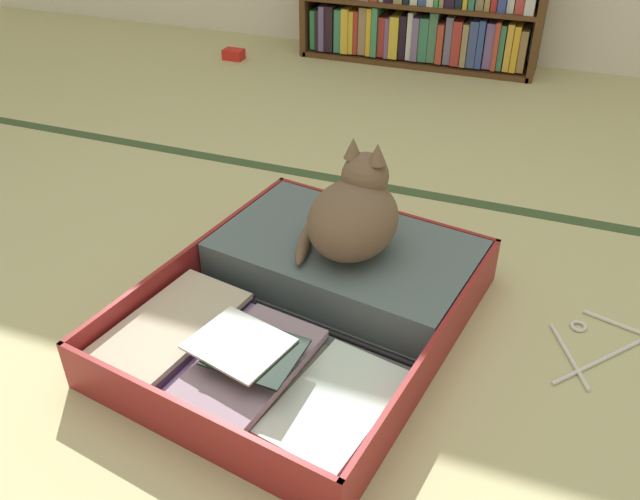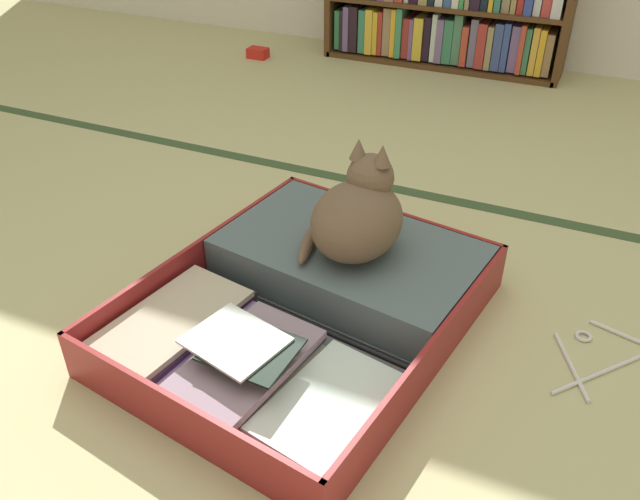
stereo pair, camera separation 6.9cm
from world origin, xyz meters
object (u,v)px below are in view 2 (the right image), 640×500
(small_red_pouch, at_px, (258,53))
(black_cat, at_px, (359,216))
(clothes_hanger, at_px, (607,355))
(open_suitcase, at_px, (317,293))

(small_red_pouch, bearing_deg, black_cat, -54.19)
(clothes_hanger, distance_m, small_red_pouch, 2.41)
(open_suitcase, relative_size, clothes_hanger, 3.10)
(black_cat, bearing_deg, open_suitcase, -118.69)
(clothes_hanger, xyz_separation_m, small_red_pouch, (-1.79, 1.61, 0.02))
(small_red_pouch, bearing_deg, open_suitcase, -57.47)
(open_suitcase, bearing_deg, clothes_hanger, 9.48)
(clothes_hanger, bearing_deg, black_cat, -179.91)
(clothes_hanger, height_order, small_red_pouch, small_red_pouch)
(black_cat, height_order, small_red_pouch, black_cat)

